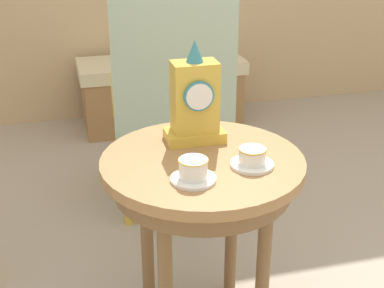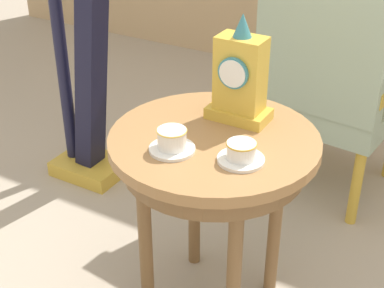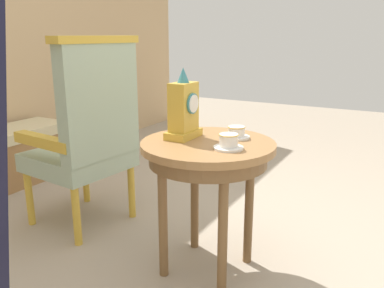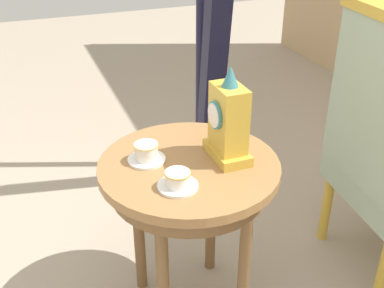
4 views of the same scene
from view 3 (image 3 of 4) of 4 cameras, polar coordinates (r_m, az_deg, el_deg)
ground_plane at (r=2.17m, az=4.01°, el=-16.69°), size 10.00×10.00×0.00m
side_table at (r=1.90m, az=2.26°, el=-2.18°), size 0.63×0.63×0.66m
teacup_left at (r=1.75m, az=5.21°, el=0.26°), size 0.13×0.13×0.07m
teacup_right at (r=1.94m, az=6.30°, el=1.58°), size 0.13×0.13×0.06m
mantel_clock at (r=1.92m, az=-1.19°, el=4.82°), size 0.19×0.11×0.34m
armchair at (r=2.43m, az=-14.52°, el=1.64°), size 0.59×0.58×1.14m
window_bench at (r=3.43m, az=-25.22°, el=-1.85°), size 1.05×0.40×0.44m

